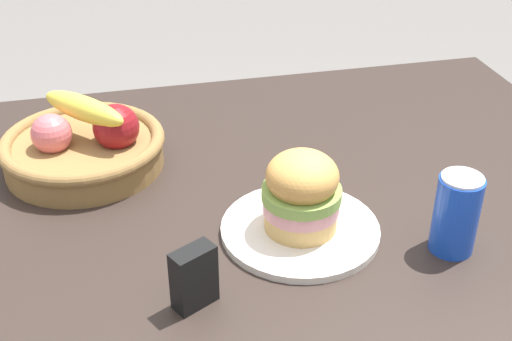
% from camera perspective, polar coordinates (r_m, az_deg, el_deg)
% --- Properties ---
extents(dining_table, '(1.40, 0.90, 0.75)m').
position_cam_1_polar(dining_table, '(1.22, -1.89, -5.61)').
color(dining_table, '#2D231E').
rests_on(dining_table, ground_plane).
extents(plate, '(0.25, 0.25, 0.01)m').
position_cam_1_polar(plate, '(1.06, 3.71, -4.94)').
color(plate, silver).
rests_on(plate, dining_table).
extents(sandwich, '(0.12, 0.12, 0.13)m').
position_cam_1_polar(sandwich, '(1.02, 3.84, -1.81)').
color(sandwich, '#DBAD60').
rests_on(sandwich, plate).
extents(soda_can, '(0.07, 0.07, 0.13)m').
position_cam_1_polar(soda_can, '(1.04, 16.39, -3.49)').
color(soda_can, blue).
rests_on(soda_can, dining_table).
extents(fruit_basket, '(0.29, 0.29, 0.14)m').
position_cam_1_polar(fruit_basket, '(1.25, -14.15, 2.08)').
color(fruit_basket, olive).
rests_on(fruit_basket, dining_table).
extents(napkin_holder, '(0.07, 0.05, 0.09)m').
position_cam_1_polar(napkin_holder, '(0.91, -5.21, -8.90)').
color(napkin_holder, black).
rests_on(napkin_holder, dining_table).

